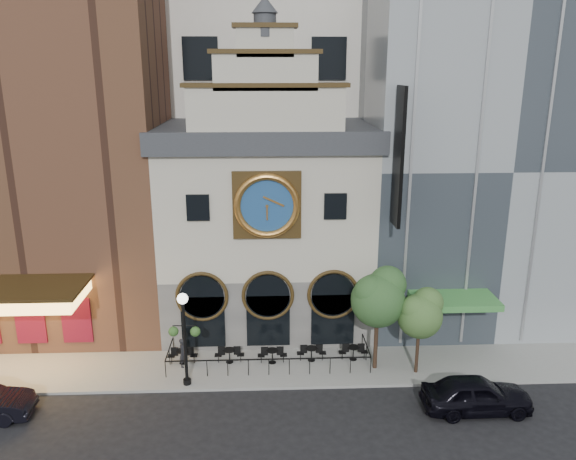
# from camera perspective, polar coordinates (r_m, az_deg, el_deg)

# --- Properties ---
(ground) EXTENTS (120.00, 120.00, 0.00)m
(ground) POSITION_cam_1_polar(r_m,az_deg,el_deg) (29.10, -1.92, -15.95)
(ground) COLOR black
(ground) RESTS_ON ground
(sidewalk) EXTENTS (44.00, 5.00, 0.15)m
(sidewalk) POSITION_cam_1_polar(r_m,az_deg,el_deg) (31.21, -1.97, -13.39)
(sidewalk) COLOR gray
(sidewalk) RESTS_ON ground
(clock_building) EXTENTS (12.60, 8.78, 18.65)m
(clock_building) POSITION_cam_1_polar(r_m,az_deg,el_deg) (33.63, -2.16, 1.04)
(clock_building) COLOR #605E5B
(clock_building) RESTS_ON ground
(theater_building) EXTENTS (14.00, 15.60, 25.00)m
(theater_building) POSITION_cam_1_polar(r_m,az_deg,el_deg) (37.03, -23.20, 10.48)
(theater_building) COLOR brown
(theater_building) RESTS_ON ground
(retail_building) EXTENTS (14.00, 14.40, 20.00)m
(retail_building) POSITION_cam_1_polar(r_m,az_deg,el_deg) (37.39, 18.26, 7.20)
(retail_building) COLOR gray
(retail_building) RESTS_ON ground
(office_tower) EXTENTS (20.00, 16.00, 40.00)m
(office_tower) POSITION_cam_1_polar(r_m,az_deg,el_deg) (44.85, -2.45, 22.00)
(office_tower) COLOR silver
(office_tower) RESTS_ON ground
(cafe_railing) EXTENTS (10.60, 2.60, 0.90)m
(cafe_railing) POSITION_cam_1_polar(r_m,az_deg,el_deg) (30.95, -1.98, -12.55)
(cafe_railing) COLOR black
(cafe_railing) RESTS_ON sidewalk
(bistro_0) EXTENTS (1.58, 0.68, 0.90)m
(bistro_0) POSITION_cam_1_polar(r_m,az_deg,el_deg) (31.36, -10.66, -12.40)
(bistro_0) COLOR black
(bistro_0) RESTS_ON sidewalk
(bistro_1) EXTENTS (1.58, 0.68, 0.90)m
(bistro_1) POSITION_cam_1_polar(r_m,az_deg,el_deg) (31.08, -5.97, -12.48)
(bistro_1) COLOR black
(bistro_1) RESTS_ON sidewalk
(bistro_2) EXTENTS (1.58, 0.68, 0.90)m
(bistro_2) POSITION_cam_1_polar(r_m,az_deg,el_deg) (30.90, -1.60, -12.57)
(bistro_2) COLOR black
(bistro_2) RESTS_ON sidewalk
(bistro_3) EXTENTS (1.58, 0.68, 0.90)m
(bistro_3) POSITION_cam_1_polar(r_m,az_deg,el_deg) (31.12, 2.41, -12.35)
(bistro_3) COLOR black
(bistro_3) RESTS_ON sidewalk
(bistro_4) EXTENTS (1.58, 0.68, 0.90)m
(bistro_4) POSITION_cam_1_polar(r_m,az_deg,el_deg) (31.39, 6.66, -12.19)
(bistro_4) COLOR black
(bistro_4) RESTS_ON sidewalk
(car_right) EXTENTS (5.08, 2.10, 1.72)m
(car_right) POSITION_cam_1_polar(r_m,az_deg,el_deg) (28.56, 18.61, -15.54)
(car_right) COLOR black
(car_right) RESTS_ON ground
(pedestrian) EXTENTS (0.56, 0.68, 1.60)m
(pedestrian) POSITION_cam_1_polar(r_m,az_deg,el_deg) (30.90, -10.59, -12.15)
(pedestrian) COLOR black
(pedestrian) RESTS_ON sidewalk
(lamppost) EXTENTS (1.57, 0.55, 4.91)m
(lamppost) POSITION_cam_1_polar(r_m,az_deg,el_deg) (28.29, -10.50, -9.86)
(lamppost) COLOR black
(lamppost) RESTS_ON sidewalk
(tree_left) EXTENTS (2.89, 2.79, 5.57)m
(tree_left) POSITION_cam_1_polar(r_m,az_deg,el_deg) (29.26, 9.22, -6.63)
(tree_left) COLOR #382619
(tree_left) RESTS_ON sidewalk
(tree_right) EXTENTS (2.39, 2.30, 4.60)m
(tree_right) POSITION_cam_1_polar(r_m,az_deg,el_deg) (29.54, 13.32, -8.15)
(tree_right) COLOR #382619
(tree_right) RESTS_ON sidewalk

